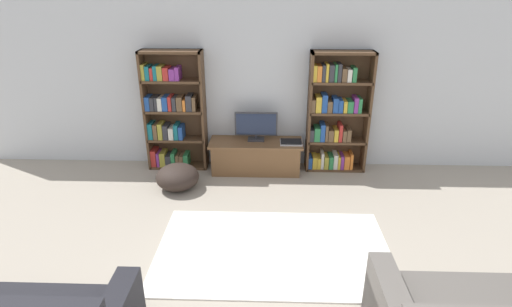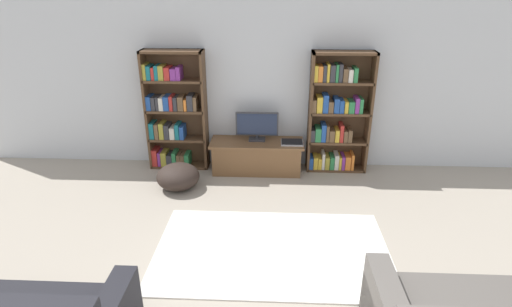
% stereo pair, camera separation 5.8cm
% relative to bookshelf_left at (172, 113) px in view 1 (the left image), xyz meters
% --- Properties ---
extents(wall_back, '(8.80, 0.06, 2.60)m').
position_rel_bookshelf_left_xyz_m(wall_back, '(1.29, 0.18, 0.45)').
color(wall_back, silver).
rests_on(wall_back, ground_plane).
extents(bookshelf_left, '(0.88, 0.30, 1.76)m').
position_rel_bookshelf_left_xyz_m(bookshelf_left, '(0.00, 0.00, 0.00)').
color(bookshelf_left, '#513823').
rests_on(bookshelf_left, ground_plane).
extents(bookshelf_right, '(0.88, 0.30, 1.76)m').
position_rel_bookshelf_left_xyz_m(bookshelf_right, '(2.39, -0.00, 0.00)').
color(bookshelf_right, '#513823').
rests_on(bookshelf_right, ground_plane).
extents(tv_stand, '(1.37, 0.51, 0.47)m').
position_rel_bookshelf_left_xyz_m(tv_stand, '(1.24, -0.14, -0.61)').
color(tv_stand, brown).
rests_on(tv_stand, ground_plane).
extents(television, '(0.62, 0.16, 0.43)m').
position_rel_bookshelf_left_xyz_m(television, '(1.24, -0.08, -0.15)').
color(television, '#2D2D33').
rests_on(television, tv_stand).
extents(laptop, '(0.32, 0.26, 0.03)m').
position_rel_bookshelf_left_xyz_m(laptop, '(1.75, -0.18, -0.37)').
color(laptop, '#B7B7BC').
rests_on(laptop, tv_stand).
extents(area_rug, '(2.46, 1.49, 0.02)m').
position_rel_bookshelf_left_xyz_m(area_rug, '(1.49, -2.11, -0.84)').
color(area_rug, white).
rests_on(area_rug, ground_plane).
extents(beanbag_ottoman, '(0.58, 0.58, 0.34)m').
position_rel_bookshelf_left_xyz_m(beanbag_ottoman, '(0.18, -0.74, -0.68)').
color(beanbag_ottoman, '#2D231E').
rests_on(beanbag_ottoman, ground_plane).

